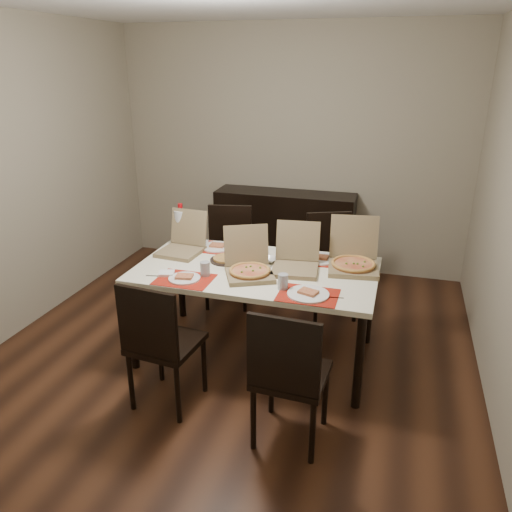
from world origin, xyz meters
name	(u,v)px	position (x,y,z in m)	size (l,w,h in m)	color
ground	(233,352)	(0.00, 0.00, -0.01)	(3.80, 4.00, 0.02)	#412314
room_walls	(247,128)	(0.00, 0.43, 1.73)	(3.84, 4.02, 2.62)	gray
sideboard	(284,232)	(0.00, 1.78, 0.45)	(1.50, 0.40, 0.90)	black
dining_table	(256,276)	(0.19, 0.02, 0.68)	(1.80, 1.00, 0.75)	#F1EBCB
chair_near_left	(160,341)	(-0.22, -0.79, 0.51)	(0.46, 0.46, 0.93)	black
chair_near_right	(288,373)	(0.66, -0.90, 0.51)	(0.44, 0.44, 0.93)	black
chair_far_left	(229,251)	(-0.34, 0.91, 0.51)	(0.49, 0.49, 0.93)	black
chair_far_right	(330,260)	(0.63, 0.96, 0.51)	(0.55, 0.55, 0.93)	black
setting_near_left	(188,275)	(-0.22, -0.30, 0.77)	(0.50, 0.30, 0.11)	#A9180B
setting_near_right	(302,291)	(0.62, -0.32, 0.77)	(0.46, 0.30, 0.11)	#A9180B
setting_far_left	(219,246)	(-0.22, 0.34, 0.77)	(0.45, 0.30, 0.11)	#A9180B
setting_far_right	(315,257)	(0.59, 0.32, 0.77)	(0.46, 0.30, 0.11)	#A9180B
napkin_loose	(256,270)	(0.21, -0.04, 0.76)	(0.12, 0.11, 0.02)	white
pizza_box_center	(249,268)	(0.18, -0.12, 0.80)	(0.46, 0.48, 0.33)	olive
pizza_box_right	(353,261)	(0.90, 0.22, 0.81)	(0.41, 0.45, 0.37)	olive
pizza_box_left	(183,245)	(-0.48, 0.18, 0.81)	(0.35, 0.38, 0.32)	olive
pizza_box_extra	(296,262)	(0.49, 0.09, 0.81)	(0.37, 0.40, 0.33)	olive
faina_plate	(226,259)	(-0.08, 0.09, 0.76)	(0.25, 0.25, 0.03)	black
dip_bowl	(270,260)	(0.26, 0.18, 0.77)	(0.13, 0.13, 0.03)	white
soda_bottle	(181,227)	(-0.57, 0.37, 0.90)	(0.12, 0.12, 0.35)	silver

